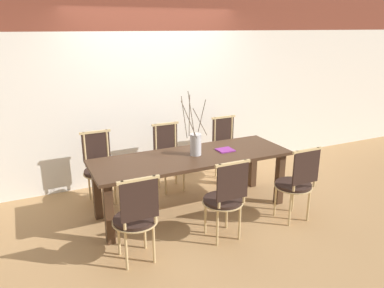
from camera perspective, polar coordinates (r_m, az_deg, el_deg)
The scene contains 11 objects.
ground_plane at distance 4.86m, azimuth 0.00°, elevation -10.00°, with size 16.00×16.00×0.00m, color #A87F51.
wall_rear at distance 5.55m, azimuth -5.85°, elevation 10.75°, with size 12.00×0.06×3.20m.
dining_table at distance 4.60m, azimuth 0.00°, elevation -2.97°, with size 2.45×0.82×0.74m.
chair_near_leftend at distance 3.70m, azimuth -8.50°, elevation -10.81°, with size 0.45×0.45×0.94m.
chair_near_left at distance 4.05m, azimuth 5.10°, elevation -8.03°, with size 0.45×0.45×0.94m.
chair_near_center at distance 4.58m, azimuth 15.65°, elevation -5.53°, with size 0.45×0.45×0.94m.
chair_far_leftend at distance 5.05m, azimuth -13.91°, elevation -3.21°, with size 0.45×0.45×0.94m.
chair_far_left at distance 5.31m, azimuth -3.49°, elevation -1.69°, with size 0.45×0.45×0.94m.
chair_far_center at distance 5.70m, azimuth 5.37°, elevation -0.34°, with size 0.45×0.45×0.94m.
vase_centerpiece at distance 4.56m, azimuth 0.55°, elevation 0.06°, with size 0.28×0.34×0.79m.
book_stack at distance 4.77m, azimuth 5.09°, elevation -0.92°, with size 0.21×0.19×0.01m.
Camera 1 is at (-1.84, -3.90, 2.25)m, focal length 35.00 mm.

